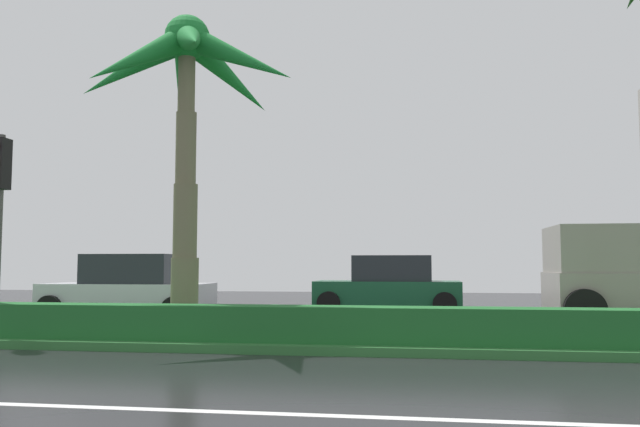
% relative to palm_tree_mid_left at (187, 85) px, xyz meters
% --- Properties ---
extents(ground_plane, '(90.00, 42.00, 0.10)m').
position_rel_palm_tree_mid_left_xyz_m(ground_plane, '(5.04, 1.25, -5.05)').
color(ground_plane, black).
extents(near_lane_divider_stripe, '(81.00, 0.14, 0.01)m').
position_rel_palm_tree_mid_left_xyz_m(near_lane_divider_stripe, '(5.04, -5.75, -5.00)').
color(near_lane_divider_stripe, white).
rests_on(near_lane_divider_stripe, ground_plane).
extents(median_strip, '(85.50, 4.00, 0.15)m').
position_rel_palm_tree_mid_left_xyz_m(median_strip, '(5.04, 0.25, -4.93)').
color(median_strip, '#2D6B33').
rests_on(median_strip, ground_plane).
extents(median_hedge, '(76.50, 0.70, 0.60)m').
position_rel_palm_tree_mid_left_xyz_m(median_hedge, '(5.04, -1.15, -4.55)').
color(median_hedge, '#1E6028').
rests_on(median_hedge, median_strip).
extents(palm_tree_mid_left, '(4.58, 4.45, 6.28)m').
position_rel_palm_tree_mid_left_xyz_m(palm_tree_mid_left, '(0.00, 0.00, 0.00)').
color(palm_tree_mid_left, '#68654A').
rests_on(palm_tree_mid_left, median_strip).
extents(car_in_traffic_leading, '(4.30, 2.02, 1.72)m').
position_rel_palm_tree_mid_left_xyz_m(car_in_traffic_leading, '(-2.99, 4.05, -4.18)').
color(car_in_traffic_leading, silver).
rests_on(car_in_traffic_leading, ground_plane).
extents(car_in_traffic_second, '(4.30, 2.02, 1.72)m').
position_rel_palm_tree_mid_left_xyz_m(car_in_traffic_second, '(3.62, 7.52, -4.18)').
color(car_in_traffic_second, '#195133').
rests_on(car_in_traffic_second, ground_plane).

